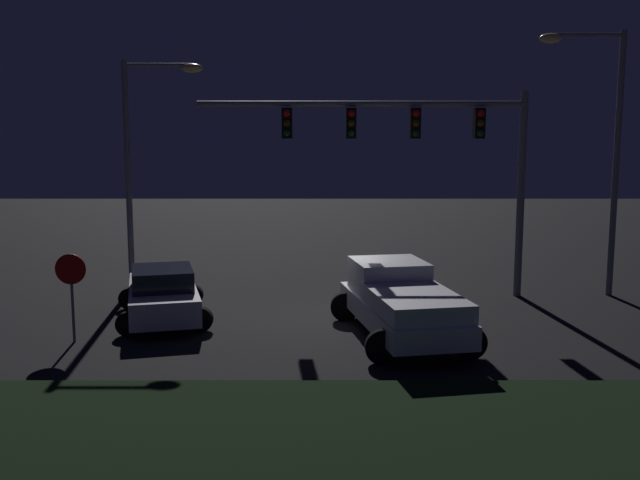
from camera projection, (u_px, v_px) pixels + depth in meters
ground_plane at (337, 318)px, 19.95m from camera, size 80.00×80.00×0.00m
grass_median at (348, 450)px, 11.38m from camera, size 21.85×6.31×0.10m
pickup_truck at (401, 298)px, 17.95m from camera, size 3.54×5.67×1.80m
car_sedan at (165, 294)px, 19.63m from camera, size 3.16×4.71×1.51m
traffic_signal_gantry at (418, 138)px, 22.06m from camera, size 10.32×0.56×6.50m
street_lamp_left at (146, 145)px, 23.28m from camera, size 2.66×0.44×7.55m
street_lamp_right at (603, 132)px, 22.10m from camera, size 2.71×0.44×8.34m
stop_sign at (73, 280)px, 17.37m from camera, size 0.76×0.08×2.23m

